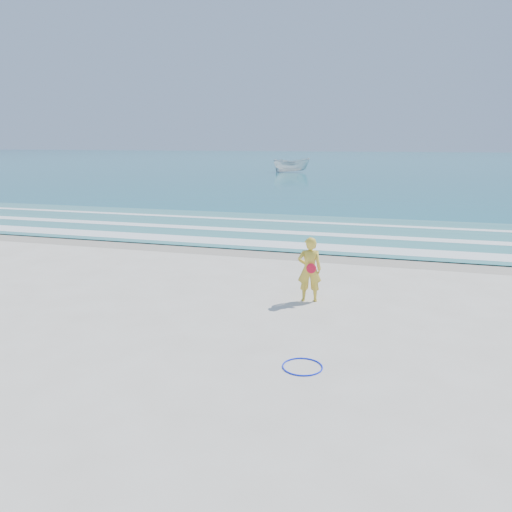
# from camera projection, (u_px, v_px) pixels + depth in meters

# --- Properties ---
(ground) EXTENTS (400.00, 400.00, 0.00)m
(ground) POSITION_uv_depth(u_px,v_px,m) (185.00, 334.00, 11.46)
(ground) COLOR silver
(ground) RESTS_ON ground
(wet_sand) EXTENTS (400.00, 2.40, 0.00)m
(wet_sand) POSITION_uv_depth(u_px,v_px,m) (279.00, 252.00, 19.87)
(wet_sand) COLOR #B2A893
(wet_sand) RESTS_ON ground
(ocean) EXTENTS (400.00, 190.00, 0.04)m
(ocean) POSITION_uv_depth(u_px,v_px,m) (384.00, 161.00, 109.56)
(ocean) COLOR #19727F
(ocean) RESTS_ON ground
(shallow) EXTENTS (400.00, 10.00, 0.01)m
(shallow) POSITION_uv_depth(u_px,v_px,m) (303.00, 230.00, 24.53)
(shallow) COLOR #59B7AD
(shallow) RESTS_ON ocean
(foam_near) EXTENTS (400.00, 1.40, 0.01)m
(foam_near) POSITION_uv_depth(u_px,v_px,m) (286.00, 245.00, 21.07)
(foam_near) COLOR white
(foam_near) RESTS_ON shallow
(foam_mid) EXTENTS (400.00, 0.90, 0.01)m
(foam_mid) POSITION_uv_depth(u_px,v_px,m) (300.00, 233.00, 23.78)
(foam_mid) COLOR white
(foam_mid) RESTS_ON shallow
(foam_far) EXTENTS (400.00, 0.60, 0.01)m
(foam_far) POSITION_uv_depth(u_px,v_px,m) (312.00, 222.00, 26.87)
(foam_far) COLOR white
(foam_far) RESTS_ON shallow
(hoop) EXTENTS (0.89, 0.89, 0.03)m
(hoop) POSITION_uv_depth(u_px,v_px,m) (302.00, 367.00, 9.80)
(hoop) COLOR #0E27FF
(hoop) RESTS_ON ground
(boat) EXTENTS (5.45, 3.52, 1.97)m
(boat) POSITION_uv_depth(u_px,v_px,m) (292.00, 165.00, 69.71)
(boat) COLOR silver
(boat) RESTS_ON ocean
(woman) EXTENTS (0.74, 0.57, 1.81)m
(woman) POSITION_uv_depth(u_px,v_px,m) (310.00, 269.00, 13.67)
(woman) COLOR gold
(woman) RESTS_ON ground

